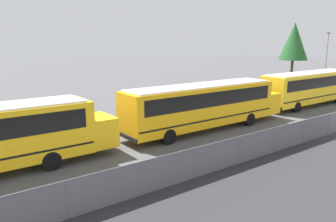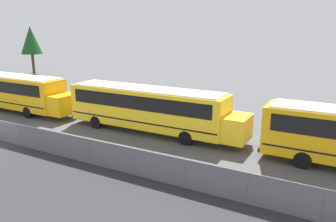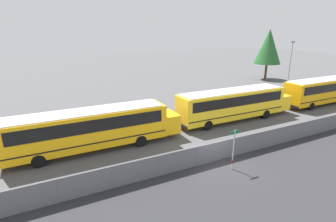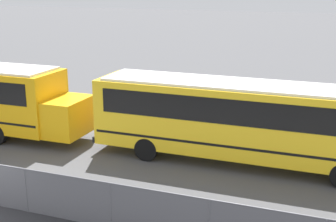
# 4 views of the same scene
# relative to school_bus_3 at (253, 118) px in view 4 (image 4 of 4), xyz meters

# --- Properties ---
(school_bus_3) EXTENTS (14.00, 2.58, 3.33)m
(school_bus_3) POSITION_rel_school_bus_3_xyz_m (0.00, 0.00, 0.00)
(school_bus_3) COLOR yellow
(school_bus_3) RESTS_ON ground_plane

